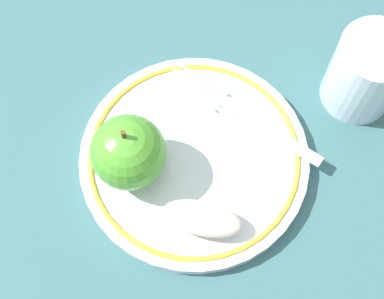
# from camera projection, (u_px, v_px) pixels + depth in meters

# --- Properties ---
(ground_plane) EXTENTS (2.00, 2.00, 0.00)m
(ground_plane) POSITION_uv_depth(u_px,v_px,m) (187.00, 156.00, 0.58)
(ground_plane) COLOR #335E61
(plate) EXTENTS (0.24, 0.24, 0.02)m
(plate) POSITION_uv_depth(u_px,v_px,m) (192.00, 160.00, 0.57)
(plate) COLOR silver
(plate) RESTS_ON ground_plane
(apple_red_whole) EXTENTS (0.08, 0.08, 0.08)m
(apple_red_whole) POSITION_uv_depth(u_px,v_px,m) (129.00, 153.00, 0.52)
(apple_red_whole) COLOR #4C9D2D
(apple_red_whole) RESTS_ON plate
(apple_slice_front) EXTENTS (0.07, 0.09, 0.03)m
(apple_slice_front) POSITION_uv_depth(u_px,v_px,m) (202.00, 218.00, 0.52)
(apple_slice_front) COLOR silver
(apple_slice_front) RESTS_ON plate
(fork) EXTENTS (0.04, 0.19, 0.00)m
(fork) POSITION_uv_depth(u_px,v_px,m) (248.00, 118.00, 0.58)
(fork) COLOR silver
(fork) RESTS_ON plate
(drinking_glass) EXTENTS (0.08, 0.08, 0.09)m
(drinking_glass) POSITION_uv_depth(u_px,v_px,m) (366.00, 73.00, 0.57)
(drinking_glass) COLOR silver
(drinking_glass) RESTS_ON ground_plane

